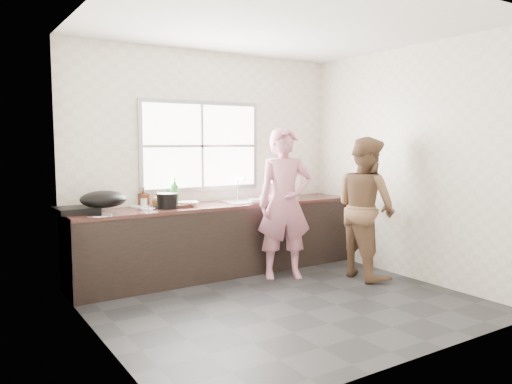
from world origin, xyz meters
TOP-DOWN VIEW (x-y plane):
  - floor at (0.00, 0.00)m, footprint 3.60×3.20m
  - ceiling at (0.00, 0.00)m, footprint 3.60×3.20m
  - wall_back at (0.00, 1.60)m, footprint 3.60×0.01m
  - wall_left at (-1.80, 0.00)m, footprint 0.01×3.20m
  - wall_right at (1.80, 0.00)m, footprint 0.01×3.20m
  - wall_front at (0.00, -1.60)m, footprint 3.60×0.01m
  - cabinet at (0.00, 1.29)m, footprint 3.60×0.62m
  - countertop at (0.00, 1.29)m, footprint 3.60×0.64m
  - sink at (0.35, 1.29)m, footprint 0.55×0.45m
  - faucet at (0.35, 1.49)m, footprint 0.02×0.02m
  - window_frame at (-0.10, 1.59)m, footprint 1.60×0.05m
  - window_glazing at (-0.10, 1.57)m, footprint 1.50×0.01m
  - woman at (0.55, 0.74)m, footprint 0.71×0.59m
  - person_side at (1.39, 0.26)m, footprint 0.70×0.86m
  - cutting_board at (-0.54, 1.32)m, footprint 0.38×0.38m
  - cleaver at (-0.45, 1.33)m, footprint 0.23×0.18m
  - bowl_mince at (-0.43, 1.26)m, footprint 0.27×0.27m
  - bowl_crabs at (0.59, 1.08)m, footprint 0.24×0.24m
  - bowl_held at (0.37, 1.08)m, footprint 0.29×0.29m
  - black_pot at (-0.70, 1.24)m, footprint 0.25×0.25m
  - plate_food at (-0.92, 1.52)m, footprint 0.29×0.29m
  - bottle_green at (-0.49, 1.52)m, footprint 0.16×0.16m
  - bottle_brown_tall at (-0.87, 1.52)m, footprint 0.10×0.11m
  - bottle_brown_short at (-0.76, 1.38)m, footprint 0.13×0.13m
  - glass_jar at (-0.89, 1.46)m, footprint 0.09×0.09m
  - burner at (-1.65, 1.43)m, footprint 0.44×0.44m
  - wok at (-1.42, 1.22)m, footprint 0.58×0.58m
  - dish_rack at (0.96, 1.35)m, footprint 0.44×0.35m
  - pot_lid_left at (-1.50, 1.08)m, footprint 0.34×0.34m
  - pot_lid_right at (-0.92, 1.32)m, footprint 0.26×0.26m

SIDE VIEW (x-z plane):
  - floor at x=0.00m, z-range -0.01..0.00m
  - cabinet at x=0.00m, z-range 0.00..0.82m
  - woman at x=0.55m, z-range 0.00..1.65m
  - person_side at x=1.39m, z-range 0.00..1.66m
  - countertop at x=0.00m, z-range 0.82..0.86m
  - sink at x=0.35m, z-range 0.85..0.88m
  - pot_lid_right at x=-0.92m, z-range 0.86..0.87m
  - pot_lid_left at x=-1.50m, z-range 0.86..0.87m
  - plate_food at x=-0.92m, z-range 0.86..0.88m
  - cutting_board at x=-0.54m, z-range 0.86..0.90m
  - bowl_mince at x=-0.43m, z-range 0.86..0.92m
  - burner at x=-1.65m, z-range 0.86..0.92m
  - bowl_crabs at x=0.59m, z-range 0.86..0.93m
  - bowl_held at x=0.37m, z-range 0.86..0.93m
  - cleaver at x=-0.45m, z-range 0.90..0.91m
  - glass_jar at x=-0.89m, z-range 0.86..0.96m
  - bottle_brown_short at x=-0.76m, z-range 0.86..1.02m
  - black_pot at x=-0.70m, z-range 0.86..1.03m
  - bottle_brown_tall at x=-0.87m, z-range 0.86..1.06m
  - dish_rack at x=0.96m, z-range 0.86..1.15m
  - wok at x=-1.42m, z-range 0.92..1.10m
  - faucet at x=0.35m, z-range 0.86..1.16m
  - bottle_green at x=-0.49m, z-range 0.86..1.18m
  - wall_back at x=0.00m, z-range 0.00..2.70m
  - wall_left at x=-1.80m, z-range 0.00..2.70m
  - wall_right at x=1.80m, z-range 0.00..2.70m
  - wall_front at x=0.00m, z-range 0.00..2.70m
  - window_glazing at x=-0.10m, z-range 1.05..2.05m
  - window_frame at x=-0.10m, z-range 1.00..2.10m
  - ceiling at x=0.00m, z-range 2.70..2.71m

